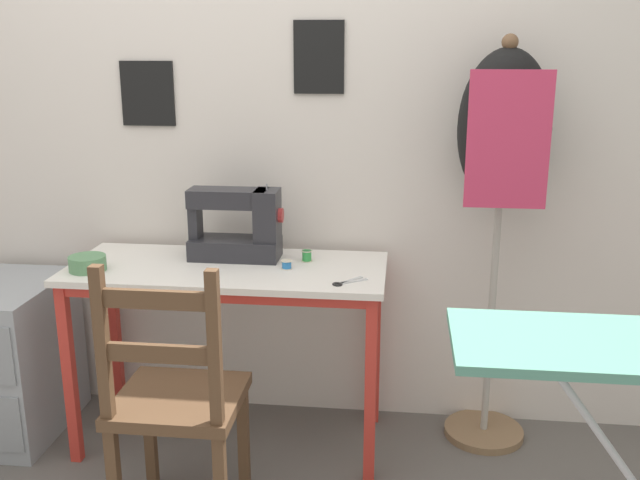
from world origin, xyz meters
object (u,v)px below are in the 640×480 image
thread_spool_mid_table (307,256)px  wooden_chair (176,403)px  fabric_bowl (87,263)px  dress_form (503,151)px  thread_spool_near_machine (287,265)px  scissors (344,283)px  filing_cabinet (7,358)px  sewing_machine (240,226)px

thread_spool_mid_table → wooden_chair: size_ratio=0.05×
fabric_bowl → dress_form: (1.52, 0.26, 0.41)m
fabric_bowl → thread_spool_near_machine: bearing=8.2°
fabric_bowl → scissors: fabric_bowl is taller
thread_spool_near_machine → fabric_bowl: bearing=-171.8°
scissors → wooden_chair: size_ratio=0.13×
thread_spool_mid_table → filing_cabinet: 1.31m
filing_cabinet → dress_form: dress_form is taller
scissors → filing_cabinet: (-1.39, 0.13, -0.43)m
thread_spool_near_machine → thread_spool_mid_table: (0.06, 0.10, 0.01)m
filing_cabinet → fabric_bowl: bearing=-12.7°
sewing_machine → dress_form: dress_form is taller
wooden_chair → filing_cabinet: (-0.89, 0.52, -0.13)m
scissors → wooden_chair: wooden_chair is taller
dress_form → scissors: bearing=-151.6°
sewing_machine → dress_form: size_ratio=0.23×
sewing_machine → wooden_chair: sewing_machine is taller
dress_form → wooden_chair: bearing=-146.9°
sewing_machine → thread_spool_mid_table: sewing_machine is taller
fabric_bowl → thread_spool_near_machine: 0.74m
fabric_bowl → wooden_chair: bearing=-43.0°
sewing_machine → wooden_chair: size_ratio=0.39×
fabric_bowl → filing_cabinet: fabric_bowl is taller
thread_spool_mid_table → wooden_chair: bearing=-117.8°
sewing_machine → dress_form: bearing=2.5°
thread_spool_near_machine → wooden_chair: wooden_chair is taller
filing_cabinet → dress_form: size_ratio=0.40×
fabric_bowl → wooden_chair: wooden_chair is taller
thread_spool_near_machine → thread_spool_mid_table: size_ratio=0.97×
thread_spool_near_machine → dress_form: (0.79, 0.16, 0.42)m
dress_form → sewing_machine: bearing=-177.5°
sewing_machine → thread_spool_near_machine: 0.26m
thread_spool_mid_table → wooden_chair: 0.79m
fabric_bowl → scissors: 0.96m
filing_cabinet → wooden_chair: bearing=-30.6°
filing_cabinet → dress_form: 2.14m
fabric_bowl → dress_form: bearing=9.9°
sewing_machine → thread_spool_mid_table: (0.26, -0.01, -0.11)m
wooden_chair → dress_form: bearing=33.1°
wooden_chair → filing_cabinet: 1.04m
sewing_machine → filing_cabinet: sewing_machine is taller
filing_cabinet → dress_form: bearing=4.9°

